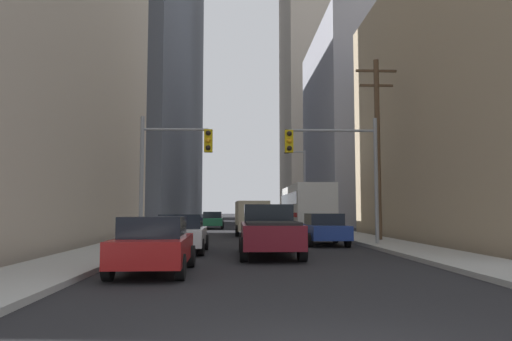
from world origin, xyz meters
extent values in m
cube|color=#9E9E99|center=(-6.14, 50.00, 0.07)|extent=(2.61, 160.00, 0.15)
cube|color=#9E9E99|center=(6.14, 50.00, 0.07)|extent=(2.61, 160.00, 0.15)
cube|color=silver|center=(3.97, 30.04, 1.95)|extent=(2.56, 11.51, 2.90)
cube|color=black|center=(2.71, 30.04, 2.47)|extent=(0.08, 10.58, 0.80)
cube|color=red|center=(2.71, 30.04, 1.37)|extent=(0.07, 10.58, 0.28)
cylinder|color=black|center=(2.79, 34.07, 0.50)|extent=(0.32, 1.00, 1.00)
cylinder|color=black|center=(5.14, 34.07, 0.50)|extent=(0.32, 1.00, 1.00)
cylinder|color=black|center=(2.79, 26.82, 0.50)|extent=(0.32, 1.00, 1.00)
cylinder|color=black|center=(5.14, 26.82, 0.50)|extent=(0.32, 1.00, 1.00)
cube|color=maroon|center=(0.12, 12.59, 0.80)|extent=(2.01, 5.40, 0.80)
cube|color=black|center=(0.12, 13.57, 1.55)|extent=(1.80, 1.80, 0.70)
cube|color=black|center=(0.12, 11.24, 1.25)|extent=(1.76, 2.38, 0.10)
cylinder|color=black|center=(-0.84, 14.32, 0.40)|extent=(0.28, 0.80, 0.80)
cylinder|color=black|center=(1.08, 14.32, 0.40)|extent=(0.28, 0.80, 0.80)
cylinder|color=black|center=(-0.84, 10.87, 0.40)|extent=(0.28, 0.80, 0.80)
cylinder|color=black|center=(1.08, 10.87, 0.40)|extent=(0.28, 0.80, 0.80)
cube|color=#C6B793|center=(-0.06, 27.41, 1.31)|extent=(2.20, 5.27, 1.90)
cube|color=black|center=(-0.06, 30.02, 1.73)|extent=(1.76, 0.09, 0.60)
cylinder|color=black|center=(-1.02, 29.08, 0.36)|extent=(0.24, 0.72, 0.72)
cylinder|color=black|center=(0.90, 29.08, 0.36)|extent=(0.24, 0.72, 0.72)
cylinder|color=black|center=(-1.02, 25.75, 0.36)|extent=(0.24, 0.72, 0.72)
cylinder|color=black|center=(0.90, 25.75, 0.36)|extent=(0.24, 0.72, 0.72)
cube|color=maroon|center=(-3.30, 8.15, 0.65)|extent=(1.89, 4.24, 0.65)
cube|color=black|center=(-3.30, 8.00, 1.25)|extent=(1.63, 1.93, 0.55)
cylinder|color=black|center=(-4.17, 9.49, 0.32)|extent=(0.22, 0.64, 0.64)
cylinder|color=black|center=(-2.44, 9.49, 0.32)|extent=(0.22, 0.64, 0.64)
cylinder|color=black|center=(-4.17, 6.81, 0.32)|extent=(0.22, 0.64, 0.64)
cylinder|color=black|center=(-2.44, 6.81, 0.32)|extent=(0.22, 0.64, 0.64)
cube|color=white|center=(-3.25, 14.31, 0.65)|extent=(1.87, 4.23, 0.65)
cube|color=black|center=(-3.25, 14.16, 1.25)|extent=(1.61, 1.92, 0.55)
cylinder|color=black|center=(-4.12, 15.66, 0.32)|extent=(0.22, 0.64, 0.64)
cylinder|color=black|center=(-2.39, 15.66, 0.32)|extent=(0.22, 0.64, 0.64)
cylinder|color=black|center=(-4.12, 12.97, 0.32)|extent=(0.22, 0.64, 0.64)
cylinder|color=black|center=(-2.39, 12.97, 0.32)|extent=(0.22, 0.64, 0.64)
cube|color=navy|center=(3.13, 18.26, 0.65)|extent=(1.95, 4.26, 0.65)
cube|color=black|center=(3.13, 18.11, 1.25)|extent=(1.65, 1.95, 0.55)
cylinder|color=black|center=(2.27, 19.60, 0.32)|extent=(0.22, 0.64, 0.64)
cylinder|color=black|center=(4.00, 19.60, 0.32)|extent=(0.22, 0.64, 0.64)
cylinder|color=black|center=(2.27, 16.91, 0.32)|extent=(0.22, 0.64, 0.64)
cylinder|color=black|center=(4.00, 16.91, 0.32)|extent=(0.22, 0.64, 0.64)
cube|color=#195938|center=(-3.17, 38.14, 0.65)|extent=(1.83, 4.21, 0.65)
cube|color=black|center=(-3.17, 37.99, 1.25)|extent=(1.60, 1.91, 0.55)
cylinder|color=black|center=(-4.03, 39.48, 0.32)|extent=(0.22, 0.64, 0.64)
cylinder|color=black|center=(-2.30, 39.48, 0.32)|extent=(0.22, 0.64, 0.64)
cylinder|color=black|center=(-4.03, 36.79, 0.32)|extent=(0.22, 0.64, 0.64)
cylinder|color=black|center=(-2.30, 36.79, 0.32)|extent=(0.22, 0.64, 0.64)
cube|color=#141E4C|center=(-0.03, 55.84, 0.65)|extent=(1.95, 4.26, 0.65)
cube|color=black|center=(-0.03, 55.69, 1.25)|extent=(1.65, 1.96, 0.55)
cylinder|color=black|center=(-0.90, 57.18, 0.32)|extent=(0.22, 0.64, 0.64)
cylinder|color=black|center=(0.83, 57.18, 0.32)|extent=(0.22, 0.64, 0.64)
cylinder|color=black|center=(-0.90, 54.49, 0.32)|extent=(0.22, 0.64, 0.64)
cylinder|color=black|center=(0.83, 54.49, 0.32)|extent=(0.22, 0.64, 0.64)
cylinder|color=gray|center=(-5.43, 17.11, 3.00)|extent=(0.18, 0.18, 6.00)
cylinder|color=gray|center=(-3.91, 17.11, 5.40)|extent=(3.04, 0.12, 0.12)
cube|color=gold|center=(-2.39, 17.11, 4.88)|extent=(0.38, 0.30, 1.05)
sphere|color=black|center=(-2.39, 16.94, 5.21)|extent=(0.24, 0.24, 0.24)
sphere|color=#F9A514|center=(-2.39, 16.94, 4.88)|extent=(0.24, 0.24, 0.24)
sphere|color=black|center=(-2.39, 16.94, 4.54)|extent=(0.24, 0.24, 0.24)
cylinder|color=gray|center=(5.43, 17.11, 3.00)|extent=(0.18, 0.18, 6.00)
cylinder|color=gray|center=(3.39, 17.11, 5.40)|extent=(4.08, 0.12, 0.12)
cube|color=gold|center=(1.35, 17.11, 4.88)|extent=(0.38, 0.30, 1.05)
sphere|color=black|center=(1.35, 16.94, 5.21)|extent=(0.24, 0.24, 0.24)
sphere|color=#F9A514|center=(1.35, 16.94, 4.88)|extent=(0.24, 0.24, 0.24)
sphere|color=black|center=(1.35, 16.94, 4.54)|extent=(0.24, 0.24, 0.24)
cylinder|color=brown|center=(6.40, 19.96, 4.87)|extent=(0.28, 0.28, 9.74)
cube|color=brown|center=(6.40, 19.96, 9.14)|extent=(2.20, 0.12, 0.12)
cube|color=brown|center=(6.40, 19.96, 8.34)|extent=(1.80, 0.12, 0.12)
cylinder|color=gray|center=(5.53, 41.06, 3.75)|extent=(0.16, 0.16, 7.50)
cylinder|color=gray|center=(4.67, 41.06, 7.30)|extent=(1.73, 0.10, 0.10)
ellipsoid|color=#4C4C51|center=(3.80, 41.06, 7.20)|extent=(0.56, 0.32, 0.20)
cube|color=#4C515B|center=(-15.79, 50.77, 16.17)|extent=(16.29, 27.24, 32.33)
cube|color=#4C515B|center=(-15.73, 88.44, 37.07)|extent=(14.10, 29.47, 74.15)
cube|color=#93939E|center=(19.90, 49.64, 11.08)|extent=(23.55, 20.86, 22.16)
cube|color=#B7A893|center=(18.91, 88.30, 36.81)|extent=(20.84, 22.68, 73.62)
camera|label=1|loc=(-1.11, -4.95, 1.70)|focal=33.65mm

